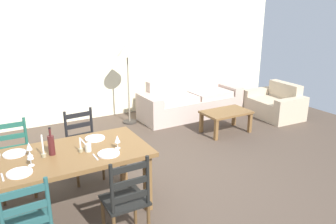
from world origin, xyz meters
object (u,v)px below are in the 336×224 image
(dining_table, at_px, (62,162))
(couch, at_px, (189,102))
(dining_chair_far_left, at_px, (14,159))
(dining_chair_near_right, at_px, (126,200))
(coffee_cup_primary, at_px, (88,148))
(dining_chair_far_right, at_px, (83,145))
(wine_glass_near_left, at_px, (30,156))
(wine_glass_far_left, at_px, (29,147))
(coffee_table, at_px, (226,114))
(wine_bottle, at_px, (51,145))
(armchair_upholstered, at_px, (276,105))
(wine_glass_near_right, at_px, (117,140))
(standing_lamp, at_px, (127,54))

(dining_table, relative_size, couch, 0.83)
(dining_chair_far_left, bearing_deg, dining_chair_near_right, -60.41)
(dining_chair_near_right, xyz_separation_m, coffee_cup_primary, (-0.15, 0.72, 0.32))
(dining_chair_far_right, bearing_deg, coffee_cup_primary, -100.13)
(wine_glass_near_left, bearing_deg, wine_glass_far_left, 85.27)
(dining_chair_far_right, distance_m, coffee_table, 2.85)
(dining_chair_far_right, distance_m, wine_bottle, 0.97)
(armchair_upholstered, bearing_deg, coffee_cup_primary, -162.01)
(dining_chair_far_left, relative_size, coffee_cup_primary, 10.67)
(dining_chair_far_right, height_order, wine_glass_far_left, dining_chair_far_right)
(dining_chair_far_left, height_order, coffee_table, dining_chair_far_left)
(dining_chair_far_right, relative_size, wine_bottle, 3.04)
(wine_glass_near_right, height_order, coffee_cup_primary, wine_glass_near_right)
(dining_chair_near_right, bearing_deg, couch, 48.69)
(couch, distance_m, coffee_table, 1.22)
(dining_table, distance_m, armchair_upholstered, 5.05)
(wine_glass_near_right, bearing_deg, dining_chair_far_left, 138.49)
(dining_chair_far_left, relative_size, coffee_table, 1.07)
(coffee_cup_primary, distance_m, couch, 3.85)
(armchair_upholstered, bearing_deg, wine_bottle, -164.41)
(dining_chair_far_right, bearing_deg, wine_glass_near_left, -130.25)
(wine_glass_near_left, bearing_deg, standing_lamp, 50.93)
(wine_glass_far_left, distance_m, couch, 4.22)
(dining_chair_near_right, height_order, wine_bottle, wine_bottle)
(wine_bottle, relative_size, wine_glass_near_right, 1.96)
(wine_glass_far_left, bearing_deg, wine_glass_near_right, -16.80)
(wine_bottle, height_order, standing_lamp, standing_lamp)
(dining_chair_far_right, distance_m, armchair_upholstered, 4.45)
(wine_glass_near_left, relative_size, coffee_table, 0.18)
(standing_lamp, bearing_deg, wine_glass_far_left, -131.48)
(dining_chair_near_right, height_order, standing_lamp, standing_lamp)
(dining_table, bearing_deg, coffee_table, 19.80)
(dining_chair_near_right, distance_m, dining_chair_far_right, 1.54)
(dining_chair_near_right, relative_size, dining_chair_far_right, 1.00)
(wine_glass_near_left, xyz_separation_m, standing_lamp, (2.19, 2.69, 0.55))
(dining_table, relative_size, wine_glass_far_left, 11.80)
(coffee_cup_primary, height_order, standing_lamp, standing_lamp)
(coffee_cup_primary, height_order, couch, coffee_cup_primary)
(dining_chair_far_left, bearing_deg, dining_chair_far_right, 0.03)
(coffee_table, xyz_separation_m, standing_lamp, (-1.39, 1.40, 1.06))
(dining_chair_far_right, bearing_deg, dining_table, -119.13)
(coffee_table, bearing_deg, dining_table, -160.20)
(wine_glass_near_right, bearing_deg, armchair_upholstered, 20.31)
(wine_glass_far_left, bearing_deg, wine_glass_near_left, -94.73)
(coffee_cup_primary, bearing_deg, dining_table, 167.52)
(dining_table, bearing_deg, dining_chair_near_right, -61.07)
(dining_table, height_order, dining_chair_near_right, dining_chair_near_right)
(wine_glass_near_right, relative_size, standing_lamp, 0.10)
(dining_chair_far_right, xyz_separation_m, couch, (2.78, 1.62, -0.19))
(dining_chair_far_left, bearing_deg, coffee_cup_primary, -48.75)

